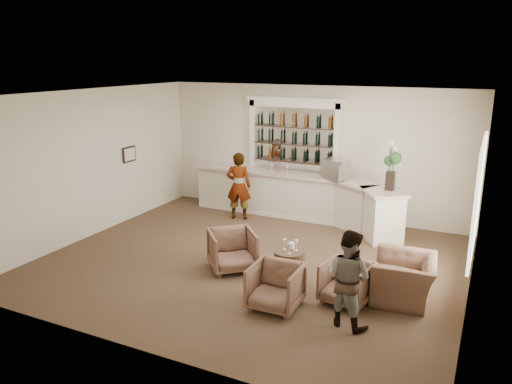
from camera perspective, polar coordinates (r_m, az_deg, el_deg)
ground at (r=10.10m, az=-0.46°, el=-7.92°), size 8.00×8.00×0.00m
room_shell at (r=10.00m, az=2.16°, el=5.82°), size 8.04×7.02×3.32m
bar_counter at (r=12.57m, az=4.91°, el=-0.53°), size 5.72×1.80×1.14m
back_bar_alcove at (r=12.76m, az=4.31°, el=6.41°), size 2.64×0.25×3.00m
cocktail_table at (r=9.37m, az=3.85°, el=-8.19°), size 0.57×0.57×0.50m
sommelier at (r=12.47m, az=-2.00°, el=0.69°), size 0.71×0.56×1.70m
guest at (r=7.69m, az=10.48°, el=-9.68°), size 0.87×0.76×1.52m
armchair_left at (r=9.61m, az=-2.72°, el=-6.67°), size 1.19×1.19×0.78m
armchair_center at (r=8.22m, az=2.23°, el=-10.75°), size 0.81×0.83×0.74m
armchair_right at (r=8.52m, az=10.33°, el=-10.17°), size 0.86×0.88×0.70m
armchair_far at (r=8.83m, az=16.53°, el=-9.46°), size 1.12×1.25×0.75m
espresso_machine at (r=12.02m, az=9.08°, el=2.58°), size 0.68×0.63×0.49m
flower_vase at (r=11.22m, az=15.23°, el=3.28°), size 0.29×0.29×1.09m
wine_glass_bar_left at (r=12.56m, az=3.59°, el=2.63°), size 0.07×0.07×0.21m
wine_glass_bar_right at (r=12.67m, az=1.83°, el=2.76°), size 0.07×0.07×0.21m
wine_glass_tbl_a at (r=9.31m, az=3.27°, el=-5.99°), size 0.07×0.07×0.21m
wine_glass_tbl_b at (r=9.28m, az=4.65°, el=-6.09°), size 0.07×0.07×0.21m
wine_glass_tbl_c at (r=9.11m, az=3.82°, el=-6.47°), size 0.07×0.07×0.21m
napkin_holder at (r=9.38m, az=4.09°, el=-6.12°), size 0.08×0.08×0.12m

